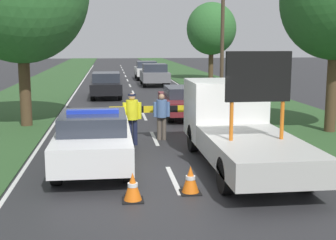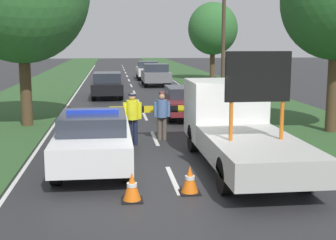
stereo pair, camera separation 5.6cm
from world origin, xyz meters
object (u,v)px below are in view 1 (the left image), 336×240
object	(u,v)px
work_truck	(235,124)
traffic_cone_centre_front	(214,124)
queued_car_van_white	(146,70)
police_car	(94,139)
roadside_tree_near_right	(211,29)
queued_car_wagon_maroon	(185,101)
traffic_cone_near_police	(133,187)
road_barrier	(161,111)
queued_car_sedan_black	(106,85)
pedestrian_civilian	(162,113)
traffic_cone_near_truck	(190,180)
queued_car_suv_grey	(154,75)
police_officer	(132,114)
utility_pole	(222,43)

from	to	relation	value
work_truck	traffic_cone_centre_front	distance (m)	4.01
work_truck	queued_car_van_white	distance (m)	28.27
police_car	roadside_tree_near_right	size ratio (longest dim) A/B	0.73
work_truck	queued_car_wagon_maroon	bearing A→B (deg)	-88.55
traffic_cone_near_police	queued_car_van_white	size ratio (longest dim) A/B	0.14
road_barrier	queued_car_sedan_black	distance (m)	12.19
pedestrian_civilian	roadside_tree_near_right	size ratio (longest dim) A/B	0.24
traffic_cone_centre_front	traffic_cone_near_truck	world-z (taller)	traffic_cone_centre_front
road_barrier	queued_car_wagon_maroon	world-z (taller)	queued_car_wagon_maroon
traffic_cone_near_police	queued_car_suv_grey	world-z (taller)	queued_car_suv_grey
police_officer	traffic_cone_near_police	size ratio (longest dim) A/B	2.72
traffic_cone_near_police	roadside_tree_near_right	xyz separation A→B (m)	(8.08, 29.73, 3.99)
work_truck	queued_car_sedan_black	size ratio (longest dim) A/B	1.36
queued_car_wagon_maroon	queued_car_sedan_black	size ratio (longest dim) A/B	1.00
police_car	road_barrier	world-z (taller)	police_car
traffic_cone_near_truck	queued_car_suv_grey	size ratio (longest dim) A/B	0.15
work_truck	roadside_tree_near_right	size ratio (longest dim) A/B	0.97
pedestrian_civilian	traffic_cone_near_police	size ratio (longest dim) A/B	2.54
work_truck	utility_pole	size ratio (longest dim) A/B	1.03
police_car	queued_car_wagon_maroon	xyz separation A→B (m)	(3.70, 8.03, -0.07)
police_officer	queued_car_sedan_black	bearing A→B (deg)	-93.72
traffic_cone_near_police	roadside_tree_near_right	world-z (taller)	roadside_tree_near_right
police_car	traffic_cone_centre_front	size ratio (longest dim) A/B	6.92
traffic_cone_near_truck	roadside_tree_near_right	size ratio (longest dim) A/B	0.09
work_truck	traffic_cone_near_police	bearing A→B (deg)	45.22
queued_car_wagon_maroon	queued_car_sedan_black	xyz separation A→B (m)	(-3.48, 7.61, 0.05)
police_car	road_barrier	xyz separation A→B (m)	(2.14, 3.61, 0.15)
work_truck	traffic_cone_near_truck	bearing A→B (deg)	57.30
road_barrier	pedestrian_civilian	distance (m)	0.38
traffic_cone_near_police	queued_car_van_white	bearing A→B (deg)	85.03
work_truck	traffic_cone_near_police	size ratio (longest dim) A/B	10.37
police_car	queued_car_wagon_maroon	size ratio (longest dim) A/B	1.02
queued_car_sedan_black	queued_car_van_white	xyz separation A→B (m)	(3.36, 12.78, 0.07)
police_officer	traffic_cone_near_truck	distance (m)	5.12
traffic_cone_near_truck	queued_car_suv_grey	xyz separation A→B (m)	(1.58, 24.87, 0.53)
work_truck	queued_car_van_white	world-z (taller)	work_truck
police_officer	work_truck	bearing A→B (deg)	130.66
traffic_cone_near_police	queued_car_sedan_black	bearing A→B (deg)	92.01
queued_car_van_white	queued_car_sedan_black	bearing A→B (deg)	75.27
road_barrier	traffic_cone_near_truck	xyz separation A→B (m)	(0.00, -6.02, -0.62)
roadside_tree_near_right	utility_pole	xyz separation A→B (m)	(-2.46, -14.08, -1.10)
police_officer	queued_car_suv_grey	xyz separation A→B (m)	(2.60, 19.90, -0.15)
traffic_cone_near_police	work_truck	bearing A→B (deg)	44.65
traffic_cone_centre_front	roadside_tree_near_right	size ratio (longest dim) A/B	0.11
traffic_cone_near_police	road_barrier	bearing A→B (deg)	78.72
pedestrian_civilian	roadside_tree_near_right	xyz separation A→B (m)	(6.82, 23.74, 3.38)
police_car	traffic_cone_centre_front	world-z (taller)	police_car
police_officer	queued_car_suv_grey	size ratio (longest dim) A/B	0.41
queued_car_sedan_black	queued_car_van_white	bearing A→B (deg)	-104.73
roadside_tree_near_right	utility_pole	size ratio (longest dim) A/B	1.05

